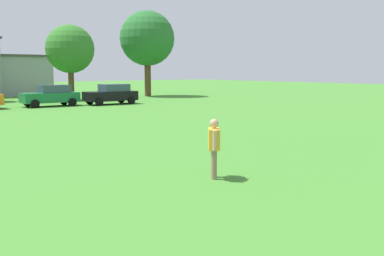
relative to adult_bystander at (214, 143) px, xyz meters
The scene contains 5 objects.
adult_bystander is the anchor object (origin of this frame).
parked_car_green_2 26.04m from the adult_bystander, 79.42° to the left, with size 4.30×2.02×1.68m.
parked_car_black_3 26.38m from the adult_bystander, 68.81° to the left, with size 4.30×2.02×1.68m.
tree_right 33.29m from the adult_bystander, 74.23° to the left, with size 4.55×4.55×7.10m.
tree_far_right 37.72m from the adult_bystander, 61.08° to the left, with size 5.90×5.90×9.20m.
Camera 1 is at (-5.29, 2.08, 2.82)m, focal length 41.11 mm.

